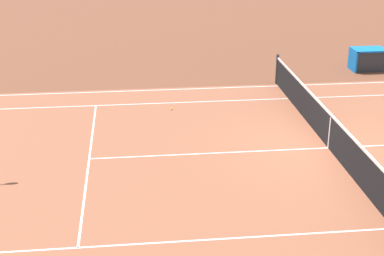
# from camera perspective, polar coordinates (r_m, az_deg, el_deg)

# --- Properties ---
(ground_plane) EXTENTS (60.00, 60.00, 0.00)m
(ground_plane) POSITION_cam_1_polar(r_m,az_deg,el_deg) (16.20, 13.19, -1.91)
(ground_plane) COLOR brown
(court_slab) EXTENTS (24.20, 11.40, 0.00)m
(court_slab) POSITION_cam_1_polar(r_m,az_deg,el_deg) (16.20, 13.19, -1.91)
(court_slab) COLOR #935138
(court_slab) RESTS_ON ground_plane
(court_line_markings) EXTENTS (23.85, 11.05, 0.01)m
(court_line_markings) POSITION_cam_1_polar(r_m,az_deg,el_deg) (16.20, 13.19, -1.90)
(court_line_markings) COLOR white
(court_line_markings) RESTS_ON ground_plane
(tennis_net) EXTENTS (0.10, 11.70, 1.08)m
(tennis_net) POSITION_cam_1_polar(r_m,az_deg,el_deg) (16.01, 13.34, -0.30)
(tennis_net) COLOR #2D2D33
(tennis_net) RESTS_ON ground_plane
(tennis_ball) EXTENTS (0.07, 0.07, 0.07)m
(tennis_ball) POSITION_cam_1_polar(r_m,az_deg,el_deg) (18.54, -2.01, 1.88)
(tennis_ball) COLOR #CCE01E
(tennis_ball) RESTS_ON ground_plane
(equipment_cart_tarped) EXTENTS (1.25, 0.84, 0.85)m
(equipment_cart_tarped) POSITION_cam_1_polar(r_m,az_deg,el_deg) (23.72, 16.73, 6.48)
(equipment_cart_tarped) COLOR #2D2D33
(equipment_cart_tarped) RESTS_ON ground_plane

